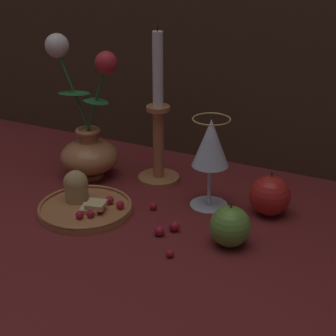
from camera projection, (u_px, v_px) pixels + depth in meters
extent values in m
plane|color=maroon|center=(142.00, 210.00, 1.12)|extent=(2.40, 2.40, 0.00)
cylinder|color=#B77042|center=(90.00, 174.00, 1.27)|extent=(0.06, 0.06, 0.01)
ellipsoid|color=#B77042|center=(89.00, 156.00, 1.25)|extent=(0.13, 0.13, 0.08)
cylinder|color=#B77042|center=(88.00, 138.00, 1.24)|extent=(0.04, 0.04, 0.03)
torus|color=#B77042|center=(88.00, 131.00, 1.23)|extent=(0.06, 0.06, 0.01)
cylinder|color=#23662D|center=(73.00, 89.00, 1.21)|extent=(0.07, 0.01, 0.18)
ellipsoid|color=#23662D|center=(74.00, 93.00, 1.21)|extent=(0.08, 0.06, 0.00)
sphere|color=silver|center=(57.00, 46.00, 1.19)|extent=(0.05, 0.05, 0.05)
cylinder|color=#23662D|center=(97.00, 98.00, 1.19)|extent=(0.06, 0.01, 0.16)
ellipsoid|color=#23662D|center=(96.00, 101.00, 1.19)|extent=(0.08, 0.06, 0.00)
sphere|color=red|center=(106.00, 62.00, 1.14)|extent=(0.05, 0.05, 0.05)
cylinder|color=#B77042|center=(85.00, 209.00, 1.12)|extent=(0.19, 0.19, 0.01)
torus|color=#B77042|center=(85.00, 206.00, 1.11)|extent=(0.19, 0.19, 0.01)
cylinder|color=tan|center=(76.00, 191.00, 1.13)|extent=(0.05, 0.05, 0.04)
sphere|color=tan|center=(76.00, 183.00, 1.13)|extent=(0.05, 0.05, 0.05)
cube|color=#DBBC7A|center=(90.00, 209.00, 1.10)|extent=(0.05, 0.05, 0.01)
cube|color=#DBBC7A|center=(96.00, 205.00, 1.09)|extent=(0.04, 0.04, 0.01)
sphere|color=#AD192D|center=(80.00, 215.00, 1.07)|extent=(0.02, 0.02, 0.02)
sphere|color=#AD192D|center=(91.00, 214.00, 1.07)|extent=(0.02, 0.02, 0.02)
sphere|color=#AD192D|center=(101.00, 209.00, 1.09)|extent=(0.02, 0.02, 0.02)
sphere|color=#AD192D|center=(120.00, 205.00, 1.10)|extent=(0.02, 0.02, 0.02)
sphere|color=#AD192D|center=(110.00, 200.00, 1.12)|extent=(0.02, 0.02, 0.02)
cylinder|color=silver|center=(209.00, 204.00, 1.14)|extent=(0.08, 0.08, 0.00)
cylinder|color=silver|center=(209.00, 185.00, 1.13)|extent=(0.01, 0.01, 0.08)
cone|color=silver|center=(211.00, 143.00, 1.09)|extent=(0.07, 0.07, 0.10)
cone|color=gold|center=(211.00, 149.00, 1.09)|extent=(0.06, 0.06, 0.07)
torus|color=gold|center=(212.00, 119.00, 1.07)|extent=(0.08, 0.08, 0.00)
cylinder|color=#B77042|center=(159.00, 178.00, 1.25)|extent=(0.09, 0.09, 0.01)
cylinder|color=#B77042|center=(158.00, 144.00, 1.22)|extent=(0.02, 0.02, 0.15)
cylinder|color=#B77042|center=(158.00, 108.00, 1.19)|extent=(0.05, 0.05, 0.01)
cylinder|color=white|center=(158.00, 70.00, 1.15)|extent=(0.02, 0.02, 0.16)
cylinder|color=black|center=(158.00, 29.00, 1.12)|extent=(0.00, 0.00, 0.01)
sphere|color=#669938|center=(230.00, 226.00, 0.99)|extent=(0.07, 0.07, 0.07)
cylinder|color=#4C3319|center=(231.00, 205.00, 0.97)|extent=(0.00, 0.00, 0.01)
sphere|color=red|center=(270.00, 195.00, 1.09)|extent=(0.08, 0.08, 0.08)
cylinder|color=#4C3319|center=(272.00, 174.00, 1.07)|extent=(0.00, 0.00, 0.01)
sphere|color=#AD192D|center=(159.00, 231.00, 1.03)|extent=(0.02, 0.02, 0.02)
sphere|color=#AD192D|center=(175.00, 226.00, 1.04)|extent=(0.02, 0.02, 0.02)
sphere|color=#AD192D|center=(170.00, 253.00, 0.96)|extent=(0.01, 0.01, 0.01)
sphere|color=#AD192D|center=(153.00, 206.00, 1.12)|extent=(0.02, 0.02, 0.02)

